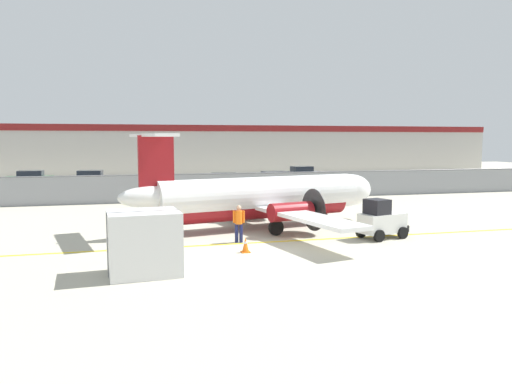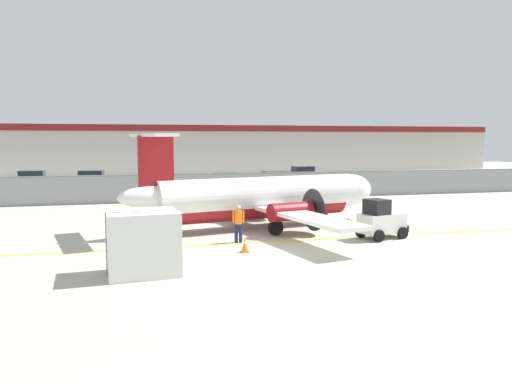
# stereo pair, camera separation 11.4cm
# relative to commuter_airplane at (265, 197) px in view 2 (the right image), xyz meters

# --- Properties ---
(ground_plane) EXTENTS (140.00, 140.00, 0.01)m
(ground_plane) POSITION_rel_commuter_airplane_xyz_m (-1.50, -3.76, -1.60)
(ground_plane) COLOR #B2AD99
(perimeter_fence) EXTENTS (98.00, 0.10, 2.10)m
(perimeter_fence) POSITION_rel_commuter_airplane_xyz_m (-1.50, 12.24, -0.49)
(perimeter_fence) COLOR gray
(perimeter_fence) RESTS_ON ground
(parking_lot_strip) EXTENTS (98.00, 17.00, 0.12)m
(parking_lot_strip) POSITION_rel_commuter_airplane_xyz_m (-1.50, 23.74, -1.54)
(parking_lot_strip) COLOR #38383A
(parking_lot_strip) RESTS_ON ground
(background_building) EXTENTS (91.00, 8.10, 6.50)m
(background_building) POSITION_rel_commuter_airplane_xyz_m (-1.50, 42.23, 1.66)
(background_building) COLOR beige
(background_building) RESTS_ON ground
(commuter_airplane) EXTENTS (14.54, 15.97, 4.92)m
(commuter_airplane) POSITION_rel_commuter_airplane_xyz_m (0.00, 0.00, 0.00)
(commuter_airplane) COLOR white
(commuter_airplane) RESTS_ON ground
(baggage_tug) EXTENTS (2.54, 1.89, 1.88)m
(baggage_tug) POSITION_rel_commuter_airplane_xyz_m (4.53, -4.23, -0.75)
(baggage_tug) COLOR silver
(baggage_tug) RESTS_ON ground
(ground_crew_worker) EXTENTS (0.55, 0.41, 1.70)m
(ground_crew_worker) POSITION_rel_commuter_airplane_xyz_m (-2.20, -3.49, -0.65)
(ground_crew_worker) COLOR #191E4C
(ground_crew_worker) RESTS_ON ground
(cargo_container) EXTENTS (2.56, 2.19, 2.20)m
(cargo_container) POSITION_rel_commuter_airplane_xyz_m (-6.53, -7.88, -0.50)
(cargo_container) COLOR silver
(cargo_container) RESTS_ON ground
(traffic_cone_near_left) EXTENTS (0.36, 0.36, 0.64)m
(traffic_cone_near_left) POSITION_rel_commuter_airplane_xyz_m (2.60, -0.74, -1.29)
(traffic_cone_near_left) COLOR orange
(traffic_cone_near_left) RESTS_ON ground
(traffic_cone_near_right) EXTENTS (0.36, 0.36, 0.64)m
(traffic_cone_near_right) POSITION_rel_commuter_airplane_xyz_m (-2.36, -5.53, -1.29)
(traffic_cone_near_right) COLOR orange
(traffic_cone_near_right) RESTS_ON ground
(traffic_cone_far_left) EXTENTS (0.36, 0.36, 0.64)m
(traffic_cone_far_left) POSITION_rel_commuter_airplane_xyz_m (-6.21, -3.34, -1.29)
(traffic_cone_far_left) COLOR orange
(traffic_cone_far_left) RESTS_ON ground
(parked_car_0) EXTENTS (4.23, 2.07, 1.58)m
(parked_car_0) POSITION_rel_commuter_airplane_xyz_m (-16.18, 26.23, -0.71)
(parked_car_0) COLOR #19662D
(parked_car_0) RESTS_ON parking_lot_strip
(parked_car_1) EXTENTS (4.38, 2.40, 1.58)m
(parked_car_1) POSITION_rel_commuter_airplane_xyz_m (-10.67, 25.13, -0.71)
(parked_car_1) COLOR black
(parked_car_1) RESTS_ON parking_lot_strip
(parked_car_2) EXTENTS (4.36, 2.36, 1.58)m
(parked_car_2) POSITION_rel_commuter_airplane_xyz_m (-4.60, 23.18, -0.71)
(parked_car_2) COLOR black
(parked_car_2) RESTS_ON parking_lot_strip
(parked_car_3) EXTENTS (4.39, 2.45, 1.58)m
(parked_car_3) POSITION_rel_commuter_airplane_xyz_m (1.34, 18.18, -0.71)
(parked_car_3) COLOR #19662D
(parked_car_3) RESTS_ON parking_lot_strip
(parked_car_4) EXTENTS (4.38, 2.41, 1.58)m
(parked_car_4) POSITION_rel_commuter_airplane_xyz_m (6.37, 19.26, -0.71)
(parked_car_4) COLOR navy
(parked_car_4) RESTS_ON parking_lot_strip
(parked_car_5) EXTENTS (4.34, 2.31, 1.58)m
(parked_car_5) POSITION_rel_commuter_airplane_xyz_m (11.54, 26.87, -0.71)
(parked_car_5) COLOR slate
(parked_car_5) RESTS_ON parking_lot_strip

